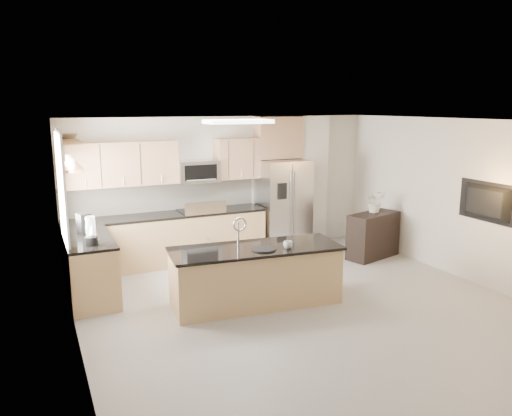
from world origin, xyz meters
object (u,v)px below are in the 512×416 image
refrigerator (283,206)px  bowl (66,135)px  coffee_maker (84,224)px  blender (91,233)px  platter (264,249)px  cup (288,245)px  kettle (92,232)px  flower_vase (375,196)px  island (256,275)px  microwave (198,171)px  television (484,202)px  range (201,235)px  credenza (373,235)px

refrigerator → bowl: (-3.91, -0.79, 1.50)m
coffee_maker → bowl: (-0.15, 0.00, 1.32)m
blender → platter: bearing=-23.6°
cup → kettle: (-2.47, 1.30, 0.14)m
flower_vase → platter: bearing=-155.3°
platter → bowl: (-2.35, 1.63, 1.54)m
platter → blender: (-2.17, 0.95, 0.25)m
island → coffee_maker: bearing=151.4°
microwave → television: size_ratio=0.71×
island → bowl: bearing=153.2°
microwave → kettle: bearing=-146.3°
platter → coffee_maker: (-2.19, 1.63, 0.22)m
range → island: island is taller
credenza → blender: blender is taller
microwave → refrigerator: 1.82m
range → credenza: range is taller
platter → bowl: 3.24m
blender → coffee_maker: (-0.02, 0.68, -0.03)m
blender → kettle: bearing=80.2°
coffee_maker → bowl: bearing=179.9°
coffee_maker → blender: bearing=-88.3°
range → flower_vase: 3.30m
refrigerator → bowl: size_ratio=4.40×
range → refrigerator: size_ratio=0.64×
island → bowl: bowl is taller
refrigerator → television: bearing=-59.0°
microwave → blender: size_ratio=1.88×
refrigerator → island: size_ratio=0.71×
blender → kettle: 0.30m
television → platter: bearing=79.1°
microwave → credenza: microwave is taller
cup → blender: size_ratio=0.32×
range → coffee_maker: coffee_maker is taller
range → blender: (-2.07, -1.52, 0.62)m
island → cup: island is taller
island → platter: 0.46m
range → cup: (0.44, -2.53, 0.42)m
bowl → cup: bearing=-32.2°
range → credenza: 3.20m
range → credenza: bearing=-21.8°
microwave → coffee_maker: size_ratio=2.43×
blender → bowl: bowl is taller
refrigerator → coffee_maker: (-3.75, -0.79, 0.18)m
flower_vase → television: bearing=-76.7°
kettle → bowl: bearing=119.9°
cup → island: bearing=149.7°
cup → platter: bearing=169.9°
microwave → island: (0.05, -2.42, -1.21)m
platter → blender: size_ratio=0.82×
bowl → range: bearing=20.4°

